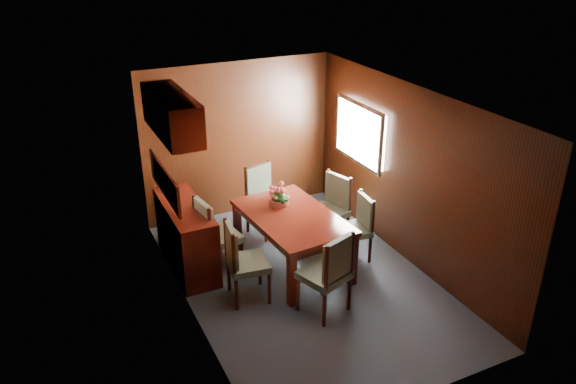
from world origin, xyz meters
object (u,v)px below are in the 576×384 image
sideboard (187,236)px  flower_centerpiece (279,195)px  dining_table (292,222)px  chair_right_near (358,224)px  chair_head (330,270)px  chair_left_near (241,258)px

sideboard → flower_centerpiece: (1.23, -0.25, 0.45)m
dining_table → sideboard: bearing=149.9°
chair_right_near → flower_centerpiece: 1.13m
dining_table → chair_head: size_ratio=1.60×
sideboard → chair_right_near: 2.29m
sideboard → chair_head: chair_head is taller
sideboard → chair_left_near: size_ratio=1.36×
dining_table → flower_centerpiece: 0.43m
chair_left_near → chair_head: (0.80, -0.72, 0.02)m
chair_left_near → flower_centerpiece: bearing=139.4°
sideboard → chair_left_near: bearing=-68.8°
chair_right_near → chair_head: chair_head is taller
chair_left_near → flower_centerpiece: size_ratio=3.59×
chair_right_near → chair_head: 1.34m
chair_head → flower_centerpiece: chair_head is taller
chair_left_near → chair_right_near: 1.78m
dining_table → chair_head: 1.12m
dining_table → chair_left_near: chair_left_near is taller
chair_right_near → flower_centerpiece: bearing=66.0°
chair_left_near → flower_centerpiece: (0.84, 0.75, 0.33)m
sideboard → dining_table: (1.26, -0.61, 0.21)m
chair_left_near → chair_right_near: bearing=104.6°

